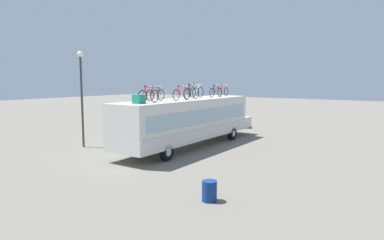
{
  "coord_description": "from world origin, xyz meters",
  "views": [
    {
      "loc": [
        -17.81,
        -12.33,
        4.37
      ],
      "look_at": [
        0.51,
        0.0,
        1.73
      ],
      "focal_mm": 31.76,
      "sensor_mm": 36.0,
      "label": 1
    }
  ],
  "objects": [
    {
      "name": "luggage_bag_1",
      "position": [
        -4.82,
        -0.28,
        3.36
      ],
      "size": [
        0.51,
        0.51,
        0.47
      ],
      "primitive_type": "cube",
      "color": "#1E7F66",
      "rests_on": "bus"
    },
    {
      "name": "rooftop_bicycle_7",
      "position": [
        4.63,
        -0.03,
        3.49
      ],
      "size": [
        1.67,
        0.44,
        0.87
      ],
      "color": "black",
      "rests_on": "bus"
    },
    {
      "name": "rooftop_bicycle_2",
      "position": [
        -2.67,
        0.41,
        3.5
      ],
      "size": [
        1.64,
        0.44,
        0.89
      ],
      "color": "black",
      "rests_on": "bus"
    },
    {
      "name": "street_lamp",
      "position": [
        -3.72,
        5.67,
        3.88
      ],
      "size": [
        0.37,
        0.37,
        6.15
      ],
      "color": "#38383D",
      "rests_on": "ground"
    },
    {
      "name": "rooftop_bicycle_3",
      "position": [
        -1.19,
        -0.38,
        3.5
      ],
      "size": [
        1.75,
        0.44,
        0.89
      ],
      "color": "black",
      "rests_on": "bus"
    },
    {
      "name": "bus",
      "position": [
        0.22,
        -0.0,
        1.82
      ],
      "size": [
        13.34,
        2.67,
        3.13
      ],
      "color": "silver",
      "rests_on": "ground"
    },
    {
      "name": "rooftop_bicycle_6",
      "position": [
        3.16,
        -0.26,
        3.49
      ],
      "size": [
        1.74,
        0.44,
        0.86
      ],
      "color": "black",
      "rests_on": "bus"
    },
    {
      "name": "rooftop_bicycle_4",
      "position": [
        0.21,
        -0.16,
        3.53
      ],
      "size": [
        1.69,
        0.44,
        0.96
      ],
      "color": "black",
      "rests_on": "bus"
    },
    {
      "name": "trash_bin",
      "position": [
        -7.64,
        -6.24,
        0.38
      ],
      "size": [
        0.54,
        0.54,
        0.75
      ],
      "primitive_type": "cylinder",
      "color": "navy",
      "rests_on": "ground"
    },
    {
      "name": "ground_plane",
      "position": [
        0.0,
        0.0,
        0.0
      ],
      "size": [
        120.0,
        120.0,
        0.0
      ],
      "primitive_type": "plane",
      "color": "slate"
    },
    {
      "name": "rooftop_bicycle_5",
      "position": [
        1.73,
        0.43,
        3.53
      ],
      "size": [
        1.7,
        0.44,
        0.96
      ],
      "color": "black",
      "rests_on": "bus"
    },
    {
      "name": "rooftop_bicycle_1",
      "position": [
        -4.11,
        -0.32,
        3.51
      ],
      "size": [
        1.68,
        0.44,
        0.92
      ],
      "color": "black",
      "rests_on": "bus"
    }
  ]
}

